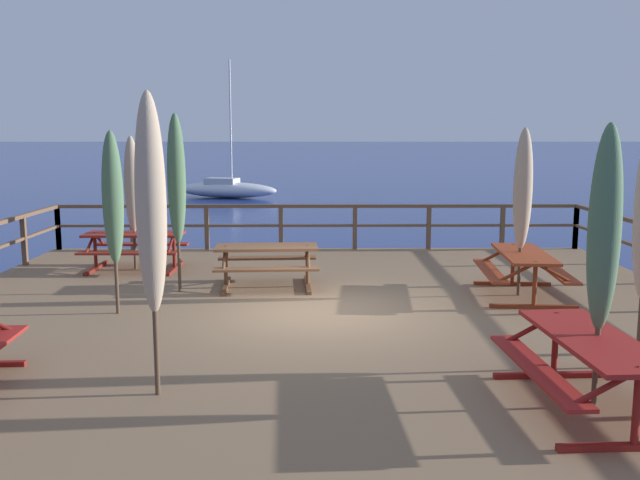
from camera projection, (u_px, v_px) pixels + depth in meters
The scene contains 14 objects.
ground_plane at pixel (321, 364), 11.03m from camera, with size 600.00×600.00×0.00m, color navy.
wooden_deck at pixel (321, 338), 10.96m from camera, with size 12.83×12.13×0.88m, color #846647.
railing_waterside_far at pixel (318, 219), 16.62m from camera, with size 12.63×0.10×1.09m.
picnic_table_mid_right at pixel (523, 264), 11.83m from camera, with size 1.57×2.19×0.78m.
picnic_table_mid_centre at pixel (267, 257), 12.53m from camera, with size 1.92×1.49×0.78m.
picnic_table_mid_left at pixel (592, 356), 6.95m from camera, with size 1.50×2.25×0.78m.
picnic_table_front_right at pixel (134, 243), 14.15m from camera, with size 2.00×1.42×0.78m.
patio_umbrella_tall_mid_right at pixel (523, 190), 11.70m from camera, with size 0.32×0.32×2.89m.
patio_umbrella_tall_back_right at pixel (151, 206), 7.11m from camera, with size 0.32×0.32×3.22m.
patio_umbrella_short_back at pixel (604, 230), 6.81m from camera, with size 0.32×0.32×2.89m.
patio_umbrella_short_mid at pixel (113, 199), 10.50m from camera, with size 0.32×0.32×2.83m.
patio_umbrella_tall_back_left at pixel (132, 185), 14.02m from camera, with size 0.32×0.32×2.74m.
patio_umbrella_short_front at pixel (177, 180), 11.94m from camera, with size 0.32×0.32×3.13m.
sailboat_distant at pixel (227, 189), 39.53m from camera, with size 6.23×3.31×7.72m.
Camera 1 is at (-0.12, -10.59, 3.66)m, focal length 38.72 mm.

